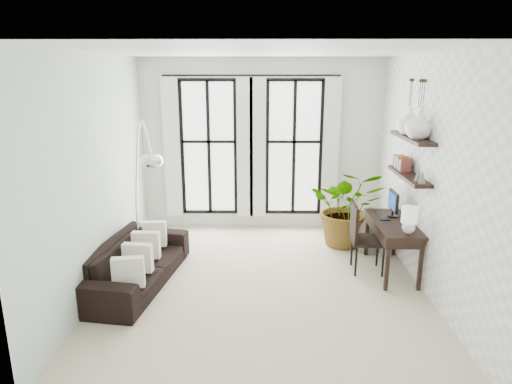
{
  "coord_description": "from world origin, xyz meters",
  "views": [
    {
      "loc": [
        -0.02,
        -6.01,
        2.99
      ],
      "look_at": [
        -0.09,
        0.3,
        1.28
      ],
      "focal_mm": 32.0,
      "sensor_mm": 36.0,
      "label": 1
    }
  ],
  "objects_px": {
    "plant": "(347,207)",
    "desk": "(394,227)",
    "arc_lamp": "(142,160)",
    "buddha": "(369,232)",
    "sofa": "(136,262)",
    "desk_chair": "(362,234)"
  },
  "relations": [
    {
      "from": "arc_lamp",
      "to": "plant",
      "type": "bearing_deg",
      "value": 21.48
    },
    {
      "from": "sofa",
      "to": "buddha",
      "type": "distance_m",
      "value": 3.83
    },
    {
      "from": "desk_chair",
      "to": "arc_lamp",
      "type": "bearing_deg",
      "value": -175.19
    },
    {
      "from": "sofa",
      "to": "buddha",
      "type": "relative_size",
      "value": 2.9
    },
    {
      "from": "buddha",
      "to": "plant",
      "type": "bearing_deg",
      "value": 142.87
    },
    {
      "from": "arc_lamp",
      "to": "buddha",
      "type": "distance_m",
      "value": 3.91
    },
    {
      "from": "desk",
      "to": "plant",
      "type": "bearing_deg",
      "value": 112.4
    },
    {
      "from": "desk_chair",
      "to": "arc_lamp",
      "type": "distance_m",
      "value": 3.4
    },
    {
      "from": "plant",
      "to": "desk",
      "type": "xyz_separation_m",
      "value": [
        0.48,
        -1.15,
        0.05
      ]
    },
    {
      "from": "plant",
      "to": "arc_lamp",
      "type": "bearing_deg",
      "value": -158.52
    },
    {
      "from": "arc_lamp",
      "to": "buddha",
      "type": "relative_size",
      "value": 3.02
    },
    {
      "from": "buddha",
      "to": "desk_chair",
      "type": "bearing_deg",
      "value": -110.53
    },
    {
      "from": "desk",
      "to": "desk_chair",
      "type": "bearing_deg",
      "value": 171.0
    },
    {
      "from": "desk",
      "to": "arc_lamp",
      "type": "relative_size",
      "value": 0.58
    },
    {
      "from": "plant",
      "to": "arc_lamp",
      "type": "relative_size",
      "value": 0.59
    },
    {
      "from": "plant",
      "to": "buddha",
      "type": "xyz_separation_m",
      "value": [
        0.34,
        -0.26,
        -0.37
      ]
    },
    {
      "from": "desk_chair",
      "to": "arc_lamp",
      "type": "relative_size",
      "value": 0.45
    },
    {
      "from": "buddha",
      "to": "sofa",
      "type": "bearing_deg",
      "value": -160.34
    },
    {
      "from": "plant",
      "to": "sofa",
      "type": "bearing_deg",
      "value": -154.7
    },
    {
      "from": "buddha",
      "to": "desk",
      "type": "bearing_deg",
      "value": -81.34
    },
    {
      "from": "sofa",
      "to": "desk",
      "type": "distance_m",
      "value": 3.79
    },
    {
      "from": "sofa",
      "to": "plant",
      "type": "distance_m",
      "value": 3.64
    }
  ]
}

